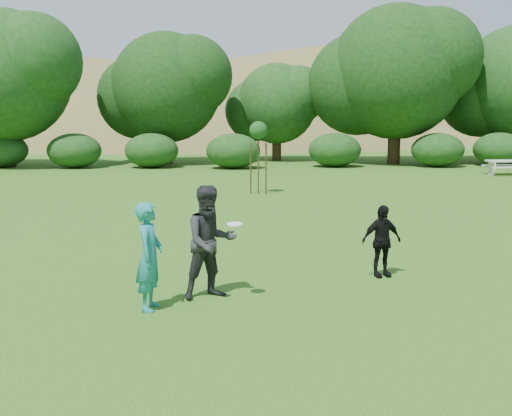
{
  "coord_description": "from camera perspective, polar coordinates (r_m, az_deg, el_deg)",
  "views": [
    {
      "loc": [
        -0.82,
        -11.1,
        3.25
      ],
      "look_at": [
        0.0,
        3.0,
        1.1
      ],
      "focal_mm": 45.0,
      "sensor_mm": 36.0,
      "label": 1
    }
  ],
  "objects": [
    {
      "name": "player_teal",
      "position": [
        10.64,
        -9.45,
        -4.26
      ],
      "size": [
        0.52,
        0.71,
        1.78
      ],
      "primitive_type": "imported",
      "rotation": [
        0.0,
        0.0,
        1.42
      ],
      "color": "#1C7F7F",
      "rests_on": "ground"
    },
    {
      "name": "picnic_table",
      "position": [
        35.1,
        21.22,
        3.6
      ],
      "size": [
        1.8,
        1.48,
        0.76
      ],
      "color": "beige",
      "rests_on": "ground"
    },
    {
      "name": "ground",
      "position": [
        11.6,
        0.87,
        -7.62
      ],
      "size": [
        120.0,
        120.0,
        0.0
      ],
      "primitive_type": "plane",
      "color": "#19470C",
      "rests_on": "ground"
    },
    {
      "name": "hillside",
      "position": [
        81.0,
        -3.1,
        -2.2
      ],
      "size": [
        150.0,
        72.0,
        52.0
      ],
      "color": "olive",
      "rests_on": "ground"
    },
    {
      "name": "tree_row",
      "position": [
        40.03,
        2.51,
        10.96
      ],
      "size": [
        53.92,
        10.38,
        9.62
      ],
      "color": "#3A2616",
      "rests_on": "ground"
    },
    {
      "name": "player_black",
      "position": [
        12.84,
        11.09,
        -2.89
      ],
      "size": [
        0.9,
        0.55,
        1.43
      ],
      "primitive_type": "imported",
      "rotation": [
        0.0,
        0.0,
        0.26
      ],
      "color": "black",
      "rests_on": "ground"
    },
    {
      "name": "frisbee",
      "position": [
        10.87,
        -1.9,
        -1.46
      ],
      "size": [
        0.27,
        0.27,
        0.04
      ],
      "color": "white",
      "rests_on": "ground"
    },
    {
      "name": "sapling",
      "position": [
        25.1,
        0.21,
        6.75
      ],
      "size": [
        0.7,
        0.7,
        2.85
      ],
      "color": "#392816",
      "rests_on": "ground"
    },
    {
      "name": "player_grey",
      "position": [
        11.16,
        -4.09,
        -3.04
      ],
      "size": [
        1.18,
        1.06,
        1.98
      ],
      "primitive_type": "imported",
      "rotation": [
        0.0,
        0.0,
        0.4
      ],
      "color": "#252528",
      "rests_on": "ground"
    }
  ]
}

